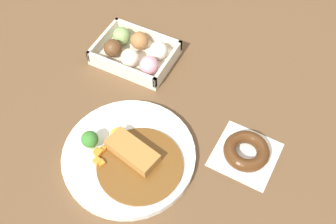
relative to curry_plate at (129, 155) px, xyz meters
name	(u,v)px	position (x,y,z in m)	size (l,w,h in m)	color
ground_plane	(149,132)	(0.00, 0.08, -0.01)	(1.60, 1.60, 0.00)	brown
curry_plate	(129,155)	(0.00, 0.00, 0.00)	(0.28, 0.28, 0.07)	white
donut_box	(135,52)	(-0.13, 0.26, 0.01)	(0.20, 0.14, 0.06)	beige
chocolate_ring_donut	(246,151)	(0.22, 0.12, 0.00)	(0.14, 0.14, 0.03)	white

